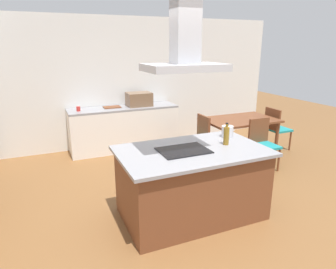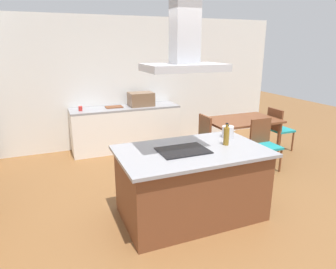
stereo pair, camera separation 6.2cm
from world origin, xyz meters
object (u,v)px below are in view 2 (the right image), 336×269
(chair_facing_island, at_px, (263,141))
(chair_at_right_end, at_px, (278,127))
(dining_table, at_px, (242,123))
(chair_at_left_end, at_px, (200,136))
(countertop_microwave, at_px, (141,99))
(coffee_mug_red, at_px, (80,109))
(range_hood, at_px, (185,48))
(cooktop, at_px, (183,150))
(olive_oil_bottle, at_px, (226,136))
(cutting_board, at_px, (114,107))
(tea_kettle, at_px, (228,132))

(chair_facing_island, bearing_deg, chair_at_right_end, 36.01)
(dining_table, distance_m, chair_at_left_end, 0.93)
(countertop_microwave, distance_m, coffee_mug_red, 1.25)
(coffee_mug_red, relative_size, range_hood, 0.10)
(cooktop, bearing_deg, coffee_mug_red, 107.01)
(olive_oil_bottle, relative_size, chair_at_left_end, 0.32)
(coffee_mug_red, relative_size, cutting_board, 0.26)
(tea_kettle, height_order, countertop_microwave, countertop_microwave)
(olive_oil_bottle, distance_m, cutting_board, 3.04)
(range_hood, bearing_deg, chair_at_left_end, 55.58)
(tea_kettle, height_order, range_hood, range_hood)
(chair_at_right_end, bearing_deg, chair_at_left_end, 180.00)
(countertop_microwave, height_order, chair_at_right_end, countertop_microwave)
(dining_table, bearing_deg, olive_oil_bottle, -131.38)
(chair_at_left_end, bearing_deg, olive_oil_bottle, -106.75)
(countertop_microwave, xyz_separation_m, chair_at_left_end, (0.71, -1.30, -0.53))
(coffee_mug_red, xyz_separation_m, chair_facing_island, (2.87, -1.93, -0.44))
(cooktop, xyz_separation_m, olive_oil_bottle, (0.61, 0.00, 0.12))
(chair_at_right_end, distance_m, chair_at_left_end, 1.83)
(tea_kettle, xyz_separation_m, olive_oil_bottle, (-0.20, -0.27, 0.04))
(cooktop, height_order, countertop_microwave, countertop_microwave)
(olive_oil_bottle, relative_size, cutting_board, 0.85)
(cutting_board, distance_m, chair_at_right_end, 3.41)
(countertop_microwave, bearing_deg, olive_oil_bottle, -85.35)
(countertop_microwave, bearing_deg, range_hood, -97.38)
(chair_facing_island, bearing_deg, tea_kettle, -151.50)
(cooktop, height_order, chair_at_left_end, cooktop)
(countertop_microwave, bearing_deg, chair_facing_island, -50.44)
(chair_facing_island, xyz_separation_m, chair_at_left_end, (-0.92, 0.67, 0.00))
(coffee_mug_red, bearing_deg, cooktop, -72.99)
(tea_kettle, bearing_deg, range_hood, -161.63)
(tea_kettle, xyz_separation_m, chair_at_right_end, (2.10, 1.31, -0.47))
(cooktop, bearing_deg, olive_oil_bottle, 0.13)
(olive_oil_bottle, bearing_deg, chair_at_right_end, 34.39)
(chair_at_left_end, distance_m, range_hood, 2.49)
(tea_kettle, distance_m, chair_at_left_end, 1.42)
(olive_oil_bottle, distance_m, chair_facing_island, 1.74)
(cooktop, relative_size, coffee_mug_red, 6.67)
(cutting_board, bearing_deg, chair_facing_island, -42.61)
(tea_kettle, xyz_separation_m, cutting_board, (-1.00, 2.66, -0.07))
(olive_oil_bottle, height_order, coffee_mug_red, olive_oil_bottle)
(countertop_microwave, relative_size, dining_table, 0.36)
(chair_at_right_end, bearing_deg, cutting_board, 156.50)
(countertop_microwave, distance_m, range_hood, 3.09)
(olive_oil_bottle, bearing_deg, cooktop, -179.87)
(tea_kettle, bearing_deg, chair_at_left_end, 78.24)
(olive_oil_bottle, height_order, range_hood, range_hood)
(cooktop, bearing_deg, range_hood, 0.00)
(coffee_mug_red, height_order, dining_table, coffee_mug_red)
(countertop_microwave, distance_m, chair_at_left_end, 1.57)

